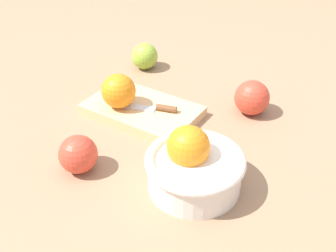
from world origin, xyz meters
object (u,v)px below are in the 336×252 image
Objects in this scene: knife at (152,107)px; apple_front_right at (145,56)px; bowl at (194,166)px; orange_on_board at (119,91)px; apple_front_left at (252,98)px; apple_back_right at (78,154)px; cutting_board at (142,110)px.

apple_front_right reaches higher than knife.
orange_on_board is (0.26, -0.09, 0.02)m from bowl.
orange_on_board reaches higher than knife.
bowl reaches higher than apple_front_left.
apple_back_right is at bearing 111.60° from orange_on_board.
apple_front_left is 1.11× the size of apple_front_right.
cutting_board is at bearing -28.06° from bowl.
cutting_board is at bearing -81.15° from apple_back_right.
bowl is 1.15× the size of knife.
apple_front_left is at bearing 176.21° from apple_front_right.
apple_front_left is at bearing -112.56° from apple_back_right.
orange_on_board is at bearing 28.32° from knife.
orange_on_board is at bearing 36.79° from cutting_board.
bowl is 0.28m from orange_on_board.
bowl reaches higher than apple_front_right.
bowl is 0.28m from apple_front_left.
knife is at bearing -168.43° from cutting_board.
apple_back_right is at bearing 114.53° from apple_front_right.
apple_front_right is at bearing -38.87° from bowl.
apple_back_right is 0.43m from apple_front_right.
apple_back_right reaches higher than cutting_board.
bowl is 2.42× the size of apple_back_right.
apple_back_right is (0.15, 0.37, -0.00)m from apple_front_left.
knife is 2.16× the size of apple_front_right.
bowl is 0.47m from apple_front_right.
apple_front_left is 0.40m from apple_back_right.
orange_on_board is 1.08× the size of apple_front_right.
apple_back_right is (-0.03, 0.21, 0.02)m from cutting_board.
apple_front_left reaches higher than apple_back_right.
apple_front_right is (0.33, -0.02, -0.00)m from apple_front_left.
orange_on_board is 0.29m from apple_front_left.
knife is (-0.06, -0.03, -0.03)m from orange_on_board.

